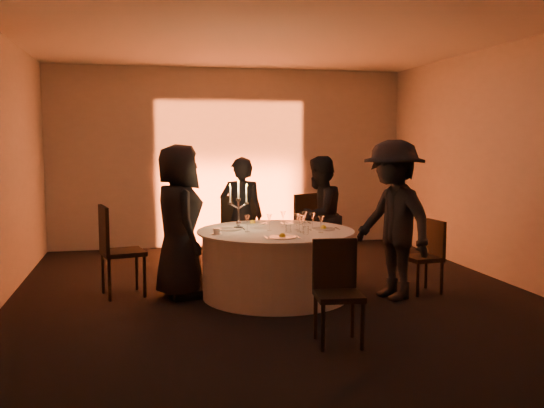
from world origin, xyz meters
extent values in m
plane|color=black|center=(0.00, 0.00, 0.00)|extent=(7.00, 7.00, 0.00)
plane|color=silver|center=(0.00, 0.00, 3.00)|extent=(7.00, 7.00, 0.00)
plane|color=beige|center=(0.00, 3.50, 1.50)|extent=(7.00, 0.00, 7.00)
plane|color=beige|center=(0.00, -3.50, 1.50)|extent=(7.00, 0.00, 7.00)
plane|color=beige|center=(3.00, 0.00, 1.50)|extent=(0.00, 7.00, 7.00)
cube|color=black|center=(0.00, 3.20, 0.05)|extent=(0.25, 0.12, 0.10)
cylinder|color=black|center=(0.00, 0.00, 0.01)|extent=(0.60, 0.60, 0.03)
cylinder|color=black|center=(0.00, 0.00, 0.38)|extent=(0.20, 0.20, 0.75)
cylinder|color=white|center=(0.00, 0.00, 0.38)|extent=(1.68, 1.68, 0.75)
cylinder|color=white|center=(0.00, 0.00, 0.76)|extent=(1.80, 1.80, 0.02)
cube|color=black|center=(-1.72, 0.40, 0.50)|extent=(0.55, 0.55, 0.05)
cube|color=black|center=(-1.92, 0.35, 0.79)|extent=(0.14, 0.46, 0.53)
cylinder|color=black|center=(-1.48, 0.25, 0.25)|extent=(0.04, 0.04, 0.49)
cylinder|color=black|center=(-1.57, 0.64, 0.25)|extent=(0.04, 0.04, 0.49)
cylinder|color=black|center=(-1.87, 0.16, 0.25)|extent=(0.04, 0.04, 0.49)
cylinder|color=black|center=(-1.96, 0.55, 0.25)|extent=(0.04, 0.04, 0.49)
cube|color=black|center=(-0.21, 1.37, 0.51)|extent=(0.53, 0.53, 0.05)
cube|color=black|center=(-0.25, 1.16, 0.80)|extent=(0.47, 0.11, 0.53)
cylinder|color=black|center=(0.02, 1.53, 0.25)|extent=(0.04, 0.04, 0.50)
cylinder|color=black|center=(-0.38, 1.60, 0.25)|extent=(0.04, 0.04, 0.50)
cylinder|color=black|center=(-0.05, 1.14, 0.25)|extent=(0.04, 0.04, 0.50)
cylinder|color=black|center=(-0.44, 1.20, 0.25)|extent=(0.04, 0.04, 0.50)
cube|color=black|center=(0.67, 1.55, 0.51)|extent=(0.61, 0.61, 0.05)
cube|color=black|center=(0.76, 1.36, 0.79)|extent=(0.44, 0.22, 0.53)
cylinder|color=black|center=(0.78, 1.81, 0.25)|extent=(0.04, 0.04, 0.50)
cylinder|color=black|center=(0.41, 1.65, 0.25)|extent=(0.04, 0.04, 0.50)
cylinder|color=black|center=(0.94, 1.45, 0.25)|extent=(0.04, 0.04, 0.50)
cylinder|color=black|center=(0.57, 1.29, 0.25)|extent=(0.04, 0.04, 0.50)
cube|color=black|center=(1.73, -0.21, 0.41)|extent=(0.42, 0.42, 0.05)
cube|color=black|center=(1.89, -0.19, 0.64)|extent=(0.08, 0.38, 0.43)
cylinder|color=black|center=(1.55, -0.07, 0.20)|extent=(0.04, 0.04, 0.40)
cylinder|color=black|center=(1.59, -0.39, 0.20)|extent=(0.04, 0.04, 0.40)
cylinder|color=black|center=(1.87, -0.03, 0.20)|extent=(0.04, 0.04, 0.40)
cylinder|color=black|center=(1.91, -0.35, 0.20)|extent=(0.04, 0.04, 0.40)
cube|color=black|center=(0.17, -1.75, 0.44)|extent=(0.44, 0.44, 0.05)
cube|color=black|center=(0.19, -1.57, 0.69)|extent=(0.40, 0.08, 0.46)
cylinder|color=black|center=(-0.01, -1.90, 0.21)|extent=(0.04, 0.04, 0.43)
cylinder|color=black|center=(0.33, -1.94, 0.21)|extent=(0.04, 0.04, 0.43)
cylinder|color=black|center=(0.02, -1.56, 0.21)|extent=(0.04, 0.04, 0.43)
cylinder|color=black|center=(0.36, -1.60, 0.21)|extent=(0.04, 0.04, 0.43)
imported|color=black|center=(-1.09, 0.21, 0.88)|extent=(0.71, 0.95, 1.75)
imported|color=black|center=(-0.21, 1.16, 0.79)|extent=(0.63, 0.47, 1.58)
imported|color=black|center=(0.80, 0.95, 0.79)|extent=(0.98, 0.96, 1.59)
imported|color=black|center=(1.28, -0.37, 0.90)|extent=(0.97, 1.30, 1.80)
cylinder|color=white|center=(-0.52, 0.13, 0.78)|extent=(0.28, 0.28, 0.01)
cube|color=silver|center=(-0.69, 0.13, 0.78)|extent=(0.01, 0.17, 0.01)
cube|color=silver|center=(-0.35, 0.13, 0.78)|extent=(0.02, 0.17, 0.01)
cylinder|color=white|center=(-0.17, 0.53, 0.78)|extent=(0.29, 0.29, 0.01)
cube|color=silver|center=(-0.34, 0.53, 0.78)|extent=(0.02, 0.17, 0.01)
cube|color=silver|center=(0.00, 0.53, 0.78)|extent=(0.01, 0.17, 0.01)
sphere|color=yellow|center=(-0.17, 0.53, 0.82)|extent=(0.07, 0.07, 0.07)
cylinder|color=white|center=(0.36, 0.48, 0.78)|extent=(0.27, 0.27, 0.01)
cube|color=silver|center=(0.19, 0.48, 0.78)|extent=(0.02, 0.17, 0.01)
cube|color=silver|center=(0.53, 0.48, 0.78)|extent=(0.01, 0.17, 0.01)
cylinder|color=white|center=(0.55, -0.08, 0.78)|extent=(0.27, 0.27, 0.01)
cube|color=silver|center=(0.38, -0.08, 0.78)|extent=(0.02, 0.17, 0.01)
cube|color=silver|center=(0.72, -0.08, 0.78)|extent=(0.01, 0.17, 0.01)
sphere|color=yellow|center=(0.55, -0.08, 0.82)|extent=(0.07, 0.07, 0.07)
cylinder|color=white|center=(-0.05, -0.56, 0.78)|extent=(0.29, 0.29, 0.01)
cube|color=silver|center=(-0.22, -0.56, 0.78)|extent=(0.02, 0.17, 0.01)
cube|color=silver|center=(0.12, -0.56, 0.78)|extent=(0.01, 0.17, 0.01)
sphere|color=yellow|center=(-0.05, -0.56, 0.82)|extent=(0.07, 0.07, 0.07)
cylinder|color=white|center=(-0.70, -0.17, 0.77)|extent=(0.11, 0.11, 0.01)
cylinder|color=white|center=(-0.70, -0.17, 0.81)|extent=(0.07, 0.07, 0.06)
cylinder|color=white|center=(-0.40, 0.20, 0.78)|extent=(0.12, 0.12, 0.02)
sphere|color=white|center=(-0.40, 0.20, 0.83)|extent=(0.06, 0.06, 0.06)
cylinder|color=white|center=(-0.40, 0.20, 0.95)|extent=(0.02, 0.02, 0.30)
cylinder|color=white|center=(-0.40, 0.20, 1.11)|extent=(0.05, 0.05, 0.03)
cylinder|color=white|center=(-0.40, 0.20, 1.21)|extent=(0.02, 0.02, 0.20)
cone|color=yellow|center=(-0.40, 0.20, 1.33)|extent=(0.02, 0.02, 0.03)
cylinder|color=white|center=(-0.45, 0.20, 1.04)|extent=(0.11, 0.02, 0.07)
cylinder|color=white|center=(-0.50, 0.20, 1.07)|extent=(0.05, 0.05, 0.02)
cylinder|color=white|center=(-0.50, 0.20, 1.17)|extent=(0.02, 0.02, 0.20)
cone|color=yellow|center=(-0.50, 0.20, 1.28)|extent=(0.02, 0.02, 0.03)
cylinder|color=white|center=(-0.35, 0.20, 1.04)|extent=(0.11, 0.02, 0.07)
cylinder|color=white|center=(-0.30, 0.20, 1.07)|extent=(0.05, 0.05, 0.02)
cylinder|color=white|center=(-0.30, 0.20, 1.17)|extent=(0.02, 0.02, 0.20)
cone|color=yellow|center=(-0.30, 0.20, 1.28)|extent=(0.02, 0.02, 0.03)
cylinder|color=white|center=(0.25, -0.25, 0.77)|extent=(0.06, 0.06, 0.01)
cylinder|color=white|center=(0.25, -0.25, 0.83)|extent=(0.01, 0.01, 0.10)
cone|color=white|center=(0.25, -0.25, 0.92)|extent=(0.07, 0.07, 0.09)
cylinder|color=white|center=(-0.08, -0.03, 0.77)|extent=(0.06, 0.06, 0.01)
cylinder|color=white|center=(-0.08, -0.03, 0.83)|extent=(0.01, 0.01, 0.10)
cone|color=white|center=(-0.08, -0.03, 0.92)|extent=(0.07, 0.07, 0.09)
cylinder|color=white|center=(-0.34, -0.07, 0.77)|extent=(0.06, 0.06, 0.01)
cylinder|color=white|center=(-0.34, -0.07, 0.83)|extent=(0.01, 0.01, 0.10)
cone|color=white|center=(-0.34, -0.07, 0.92)|extent=(0.07, 0.07, 0.09)
cylinder|color=white|center=(0.14, 0.22, 0.77)|extent=(0.06, 0.06, 0.01)
cylinder|color=white|center=(0.14, 0.22, 0.83)|extent=(0.01, 0.01, 0.10)
cone|color=white|center=(0.14, 0.22, 0.92)|extent=(0.07, 0.07, 0.09)
cylinder|color=white|center=(0.23, -0.06, 0.77)|extent=(0.06, 0.06, 0.01)
cylinder|color=white|center=(0.23, -0.06, 0.83)|extent=(0.01, 0.01, 0.10)
cone|color=white|center=(0.23, -0.06, 0.92)|extent=(0.07, 0.07, 0.09)
cylinder|color=white|center=(0.43, -0.03, 0.77)|extent=(0.06, 0.06, 0.01)
cylinder|color=white|center=(0.43, -0.03, 0.83)|extent=(0.01, 0.01, 0.10)
cone|color=white|center=(0.43, -0.03, 0.92)|extent=(0.07, 0.07, 0.09)
cylinder|color=white|center=(0.23, -0.17, 0.77)|extent=(0.06, 0.06, 0.01)
cylinder|color=white|center=(0.23, -0.17, 0.83)|extent=(0.01, 0.01, 0.10)
cone|color=white|center=(0.23, -0.17, 0.92)|extent=(0.07, 0.07, 0.09)
cylinder|color=white|center=(0.45, -0.30, 0.77)|extent=(0.06, 0.06, 0.01)
cylinder|color=white|center=(0.45, -0.30, 0.83)|extent=(0.01, 0.01, 0.10)
cone|color=white|center=(0.45, -0.30, 0.92)|extent=(0.07, 0.07, 0.09)
cylinder|color=white|center=(0.38, 0.14, 0.77)|extent=(0.06, 0.06, 0.01)
cylinder|color=white|center=(0.38, 0.14, 0.83)|extent=(0.01, 0.01, 0.10)
cone|color=white|center=(0.38, 0.14, 0.92)|extent=(0.07, 0.07, 0.09)
cylinder|color=white|center=(0.10, -0.20, 0.82)|extent=(0.07, 0.07, 0.09)
cylinder|color=white|center=(0.25, -0.38, 0.82)|extent=(0.07, 0.07, 0.09)
camera|label=1|loc=(-1.50, -6.69, 1.79)|focal=40.00mm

